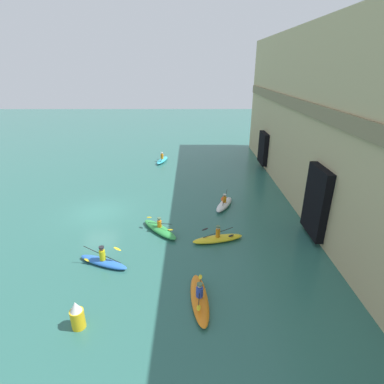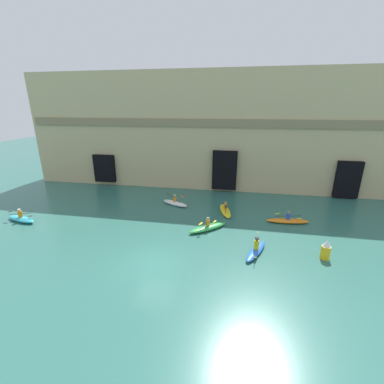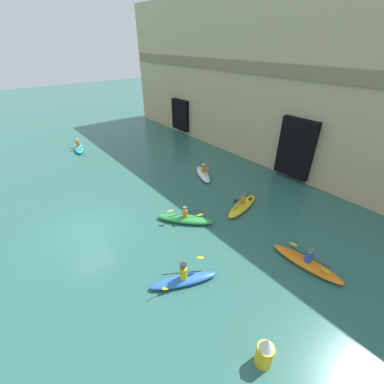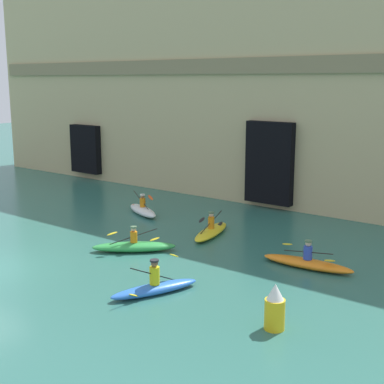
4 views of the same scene
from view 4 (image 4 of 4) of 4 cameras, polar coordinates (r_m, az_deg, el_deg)
The scene contains 7 objects.
cliff_bluff at distance 32.60m, azimuth 10.50°, elevation 11.06°, with size 45.91×7.60×13.19m.
kayak_blue at distance 17.94m, azimuth -4.00°, elevation -10.06°, with size 1.82×3.12×1.22m.
kayak_orange at distance 20.68m, azimuth 12.21°, elevation -7.36°, with size 3.57×1.11×1.08m.
kayak_white at distance 28.12m, azimuth -5.27°, elevation -1.93°, with size 2.98×1.93×1.19m.
kayak_green at distance 22.22m, azimuth -6.21°, elevation -5.77°, with size 3.13×2.87×1.07m.
kayak_yellow at distance 24.34m, azimuth 2.05°, elevation -4.18°, with size 1.58×3.40×1.10m.
marker_buoy at distance 15.57m, azimuth 8.82°, elevation -12.14°, with size 0.59×0.59×1.36m.
Camera 4 is at (17.57, -10.24, 6.93)m, focal length 50.00 mm.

